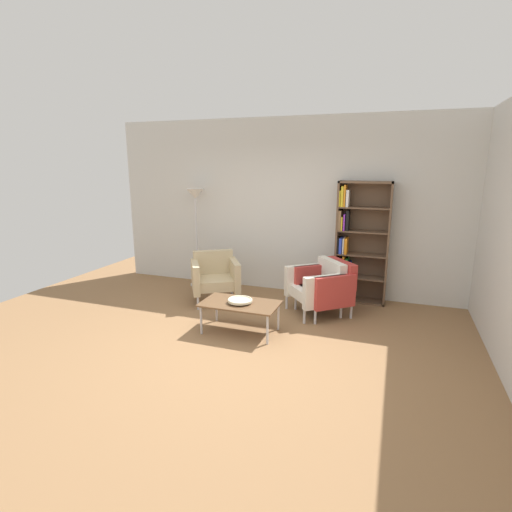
{
  "coord_description": "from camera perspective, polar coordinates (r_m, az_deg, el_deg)",
  "views": [
    {
      "loc": [
        1.67,
        -3.97,
        2.15
      ],
      "look_at": [
        -0.06,
        0.84,
        0.95
      ],
      "focal_mm": 27.58,
      "sensor_mm": 36.0,
      "label": 1
    }
  ],
  "objects": [
    {
      "name": "plaster_back_panel",
      "position": [
        6.68,
        5.22,
        7.13
      ],
      "size": [
        6.4,
        0.12,
        2.9
      ],
      "primitive_type": "cube",
      "color": "silver",
      "rests_on": "ground_plane"
    },
    {
      "name": "ground_plane",
      "position": [
        4.81,
        -2.78,
        -13.33
      ],
      "size": [
        8.32,
        8.32,
        0.0
      ],
      "primitive_type": "plane",
      "color": "olive"
    },
    {
      "name": "armchair_spare_guest",
      "position": [
        5.82,
        8.94,
        -4.31
      ],
      "size": [
        0.94,
        0.95,
        0.78
      ],
      "rotation": [
        0.0,
        0.0,
        -0.88
      ],
      "color": "white",
      "rests_on": "ground_plane"
    },
    {
      "name": "decorative_bowl",
      "position": [
        5.11,
        -2.34,
        -6.44
      ],
      "size": [
        0.32,
        0.32,
        0.05
      ],
      "color": "beige",
      "rests_on": "coffee_table_low"
    },
    {
      "name": "armchair_corner_red",
      "position": [
        5.83,
        10.31,
        -4.34
      ],
      "size": [
        0.94,
        0.95,
        0.78
      ],
      "rotation": [
        0.0,
        0.0,
        -0.86
      ],
      "color": "#B73833",
      "rests_on": "ground_plane"
    },
    {
      "name": "bookshelf_tall",
      "position": [
        6.36,
        14.37,
        1.68
      ],
      "size": [
        0.8,
        0.3,
        1.9
      ],
      "color": "brown",
      "rests_on": "ground_plane"
    },
    {
      "name": "armchair_near_window",
      "position": [
        6.3,
        -5.99,
        -2.87
      ],
      "size": [
        0.94,
        0.92,
        0.78
      ],
      "rotation": [
        0.0,
        0.0,
        0.56
      ],
      "color": "#C6B289",
      "rests_on": "ground_plane"
    },
    {
      "name": "floor_lamp_torchiere",
      "position": [
        6.98,
        -8.76,
        7.28
      ],
      "size": [
        0.32,
        0.32,
        1.74
      ],
      "color": "silver",
      "rests_on": "ground_plane"
    },
    {
      "name": "coffee_table_low",
      "position": [
        5.13,
        -2.33,
        -7.14
      ],
      "size": [
        1.0,
        0.56,
        0.4
      ],
      "color": "brown",
      "rests_on": "ground_plane"
    }
  ]
}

